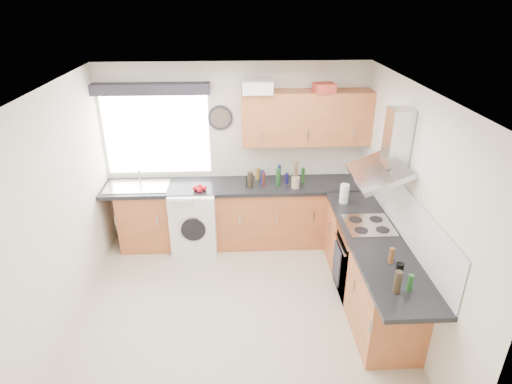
{
  "coord_description": "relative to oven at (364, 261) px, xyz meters",
  "views": [
    {
      "loc": [
        0.02,
        -3.83,
        3.33
      ],
      "look_at": [
        0.25,
        0.85,
        1.1
      ],
      "focal_mm": 30.0,
      "sensor_mm": 36.0,
      "label": 1
    }
  ],
  "objects": [
    {
      "name": "ground_plane",
      "position": [
        -1.5,
        -0.3,
        -0.42
      ],
      "size": [
        3.6,
        3.6,
        0.0
      ],
      "primitive_type": "plane",
      "color": "beige"
    },
    {
      "name": "ceiling",
      "position": [
        -1.5,
        -0.3,
        2.08
      ],
      "size": [
        3.6,
        3.6,
        0.02
      ],
      "primitive_type": "cube",
      "color": "white",
      "rests_on": "wall_back"
    },
    {
      "name": "wall_back",
      "position": [
        -1.5,
        1.5,
        0.82
      ],
      "size": [
        3.6,
        0.02,
        2.5
      ],
      "primitive_type": "cube",
      "color": "silver",
      "rests_on": "ground_plane"
    },
    {
      "name": "wall_front",
      "position": [
        -1.5,
        -2.1,
        0.82
      ],
      "size": [
        3.6,
        0.02,
        2.5
      ],
      "primitive_type": "cube",
      "color": "silver",
      "rests_on": "ground_plane"
    },
    {
      "name": "wall_left",
      "position": [
        -3.3,
        -0.3,
        0.82
      ],
      "size": [
        0.02,
        3.6,
        2.5
      ],
      "primitive_type": "cube",
      "color": "silver",
      "rests_on": "ground_plane"
    },
    {
      "name": "wall_right",
      "position": [
        0.3,
        -0.3,
        0.82
      ],
      "size": [
        0.02,
        3.6,
        2.5
      ],
      "primitive_type": "cube",
      "color": "silver",
      "rests_on": "ground_plane"
    },
    {
      "name": "window",
      "position": [
        -2.55,
        1.49,
        1.12
      ],
      "size": [
        1.4,
        0.02,
        1.1
      ],
      "primitive_type": "cube",
      "color": "white",
      "rests_on": "wall_back"
    },
    {
      "name": "window_blind",
      "position": [
        -2.55,
        1.4,
        1.76
      ],
      "size": [
        1.5,
        0.18,
        0.14
      ],
      "primitive_type": "cube",
      "color": "#25242C",
      "rests_on": "wall_back"
    },
    {
      "name": "splashback",
      "position": [
        0.29,
        0.0,
        0.75
      ],
      "size": [
        0.01,
        3.0,
        0.54
      ],
      "primitive_type": "cube",
      "color": "white",
      "rests_on": "wall_right"
    },
    {
      "name": "base_cab_back",
      "position": [
        -1.6,
        1.21,
        0.01
      ],
      "size": [
        3.0,
        0.58,
        0.86
      ],
      "primitive_type": "cube",
      "color": "#A0542C",
      "rests_on": "ground_plane"
    },
    {
      "name": "base_cab_corner",
      "position": [
        0.0,
        1.2,
        0.01
      ],
      "size": [
        0.6,
        0.6,
        0.86
      ],
      "primitive_type": "cube",
      "color": "#A0542C",
      "rests_on": "ground_plane"
    },
    {
      "name": "base_cab_right",
      "position": [
        0.01,
        -0.15,
        0.01
      ],
      "size": [
        0.58,
        2.1,
        0.86
      ],
      "primitive_type": "cube",
      "color": "#A0542C",
      "rests_on": "ground_plane"
    },
    {
      "name": "worktop_back",
      "position": [
        -1.5,
        1.2,
        0.46
      ],
      "size": [
        3.6,
        0.62,
        0.05
      ],
      "primitive_type": "cube",
      "color": "black",
      "rests_on": "base_cab_back"
    },
    {
      "name": "worktop_right",
      "position": [
        0.0,
        -0.3,
        0.46
      ],
      "size": [
        0.62,
        2.42,
        0.05
      ],
      "primitive_type": "cube",
      "color": "black",
      "rests_on": "base_cab_right"
    },
    {
      "name": "sink",
      "position": [
        -2.83,
        1.2,
        0.52
      ],
      "size": [
        0.84,
        0.46,
        0.1
      ],
      "primitive_type": null,
      "color": "#B6B6B6",
      "rests_on": "worktop_back"
    },
    {
      "name": "oven",
      "position": [
        0.0,
        0.0,
        0.0
      ],
      "size": [
        0.56,
        0.58,
        0.85
      ],
      "primitive_type": "cube",
      "color": "black",
      "rests_on": "ground_plane"
    },
    {
      "name": "hob_plate",
      "position": [
        0.0,
        0.0,
        0.49
      ],
      "size": [
        0.52,
        0.52,
        0.01
      ],
      "primitive_type": "cube",
      "color": "#B6B6B6",
      "rests_on": "worktop_right"
    },
    {
      "name": "extractor_hood",
      "position": [
        0.1,
        -0.0,
        1.34
      ],
      "size": [
        0.52,
        0.78,
        0.66
      ],
      "primitive_type": null,
      "color": "#B6B6B6",
      "rests_on": "wall_right"
    },
    {
      "name": "upper_cabinets",
      "position": [
        -0.55,
        1.32,
        1.38
      ],
      "size": [
        1.7,
        0.35,
        0.7
      ],
      "primitive_type": "cube",
      "color": "#A0542C",
      "rests_on": "wall_back"
    },
    {
      "name": "washing_machine",
      "position": [
        -2.07,
        1.1,
        0.02
      ],
      "size": [
        0.65,
        0.63,
        0.9
      ],
      "primitive_type": "cube",
      "rotation": [
        0.0,
        0.0,
        -0.06
      ],
      "color": "white",
      "rests_on": "ground_plane"
    },
    {
      "name": "wall_clock",
      "position": [
        -1.68,
        1.46,
        1.34
      ],
      "size": [
        0.33,
        0.04,
        0.33
      ],
      "primitive_type": "cylinder",
      "rotation": [
        1.57,
        0.0,
        0.0
      ],
      "color": "#25242C",
      "rests_on": "wall_back"
    },
    {
      "name": "casserole",
      "position": [
        -1.2,
        1.22,
        1.8
      ],
      "size": [
        0.38,
        0.27,
        0.16
      ],
      "primitive_type": "cube",
      "rotation": [
        0.0,
        0.0,
        -0.0
      ],
      "color": "white",
      "rests_on": "upper_cabinets"
    },
    {
      "name": "storage_box",
      "position": [
        -0.36,
        1.22,
        1.78
      ],
      "size": [
        0.28,
        0.25,
        0.11
      ],
      "primitive_type": "cube",
      "rotation": [
        0.0,
        0.0,
        0.17
      ],
      "color": "#B33428",
      "rests_on": "upper_cabinets"
    },
    {
      "name": "utensil_pot",
      "position": [
        -0.7,
        1.06,
        0.56
      ],
      "size": [
        0.13,
        0.13,
        0.16
      ],
      "primitive_type": "cylinder",
      "rotation": [
        0.0,
        0.0,
        -0.19
      ],
      "color": "tan",
      "rests_on": "worktop_back"
    },
    {
      "name": "kitchen_roll",
      "position": [
        -0.15,
        0.59,
        0.61
      ],
      "size": [
        0.12,
        0.12,
        0.24
      ],
      "primitive_type": "cylinder",
      "rotation": [
        0.0,
        0.0,
        0.09
      ],
      "color": "white",
      "rests_on": "worktop_right"
    },
    {
      "name": "tomato_cluster",
      "position": [
        -1.97,
        1.03,
        0.52
      ],
      "size": [
        0.2,
        0.2,
        0.07
      ],
      "primitive_type": null,
      "rotation": [
        0.0,
        0.0,
        0.33
      ],
      "color": "red",
      "rests_on": "worktop_back"
    },
    {
      "name": "jar_0",
      "position": [
        -0.8,
        1.21,
        0.56
      ],
      "size": [
        0.05,
        0.05,
        0.15
      ],
      "primitive_type": "cylinder",
      "color": "#181548",
      "rests_on": "worktop_back"
    },
    {
      "name": "jar_1",
      "position": [
        -0.9,
        1.26,
        0.61
      ],
      "size": [
        0.05,
        0.05,
        0.25
      ],
      "primitive_type": "cylinder",
      "color": "navy",
      "rests_on": "worktop_back"
    },
    {
      "name": "jar_2",
      "position": [
        -1.12,
        1.14,
        0.58
      ],
      "size": [
        0.04,
        0.04,
        0.19
      ],
      "primitive_type": "cylinder",
      "color": "#411B17",
      "rests_on": "worktop_back"
    },
    {
      "name": "jar_3",
      "position": [
        -1.12,
        1.33,
        0.56
      ],
      "size": [
        0.05,
        0.05,
        0.14
      ],
      "primitive_type": "cylinder",
      "color": "#161B4D",
      "rests_on": "worktop_back"
    },
    {
      "name": "jar_4",
      "position": [
        -1.19,
        1.37,
        0.56
      ],
      "size": [
        0.07,
        0.07,
        0.16
      ],
      "primitive_type": "cylinder",
      "color": "olive",
      "rests_on": "worktop_back"
    },
    {
      "name": "jar_5",
      "position": [
        -1.3,
        1.08,
        0.59
      ],
      "size": [
        0.07,
        0.07,
        0.22
      ],
      "primitive_type": "cylinder",
      "color": "black",
      "rests_on": "worktop_back"
    },
    {
      "name": "jar_6",
      "position": [
        -0.57,
        1.23,
        0.59
      ],
      "size": [
        0.05,
        0.05,
        0.22
      ],
      "primitive_type": "cylinder",
      "color": "#1B4117",
      "rests_on": "worktop_back"
    },
    {
      "name": "jar_7",
      "position": [
        -1.14,
        1.2,
        0.54
      ],
      "size": [
        0.04,
        0.04,
        0.11
      ],
      "primitive_type": "cylinder",
      "color": "navy",
      "rests_on": "worktop_back"
    },
    {
      "name": "jar_8",
      "position": [
        -0.92,
        1.13,
        0.6
      ],
      "size": [
        0.06,
        0.06,
        0.24
      ],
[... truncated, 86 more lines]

